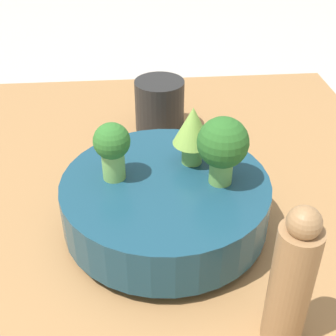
# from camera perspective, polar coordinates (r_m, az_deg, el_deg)

# --- Properties ---
(ground_plane) EXTENTS (6.00, 6.00, 0.00)m
(ground_plane) POSITION_cam_1_polar(r_m,az_deg,el_deg) (0.66, -3.20, -10.47)
(ground_plane) COLOR #ADA89E
(table) EXTENTS (1.00, 0.85, 0.04)m
(table) POSITION_cam_1_polar(r_m,az_deg,el_deg) (0.65, -3.26, -9.16)
(table) COLOR #9E7042
(table) RESTS_ON ground_plane
(bowl) EXTENTS (0.27, 0.27, 0.08)m
(bowl) POSITION_cam_1_polar(r_m,az_deg,el_deg) (0.61, 0.00, -4.14)
(bowl) COLOR navy
(bowl) RESTS_ON table
(broccoli_floret_back) EXTENTS (0.06, 0.06, 0.09)m
(broccoli_floret_back) POSITION_cam_1_polar(r_m,az_deg,el_deg) (0.56, 7.12, 2.50)
(broccoli_floret_back) COLOR #6BA34C
(broccoli_floret_back) RESTS_ON bowl
(broccoli_floret_front) EXTENTS (0.05, 0.05, 0.08)m
(broccoli_floret_front) POSITION_cam_1_polar(r_m,az_deg,el_deg) (0.57, -6.48, 2.57)
(broccoli_floret_front) COLOR #7AB256
(broccoli_floret_front) RESTS_ON bowl
(romanesco_piece_far) EXTENTS (0.05, 0.05, 0.08)m
(romanesco_piece_far) POSITION_cam_1_polar(r_m,az_deg,el_deg) (0.60, 3.35, 4.73)
(romanesco_piece_far) COLOR #6BA34C
(romanesco_piece_far) RESTS_ON bowl
(cup) EXTENTS (0.09, 0.09, 0.09)m
(cup) POSITION_cam_1_polar(r_m,az_deg,el_deg) (0.84, -0.79, 7.62)
(cup) COLOR black
(cup) RESTS_ON table
(pepper_mill) EXTENTS (0.04, 0.04, 0.17)m
(pepper_mill) POSITION_cam_1_polar(r_m,az_deg,el_deg) (0.48, 15.23, -13.10)
(pepper_mill) COLOR #997047
(pepper_mill) RESTS_ON table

